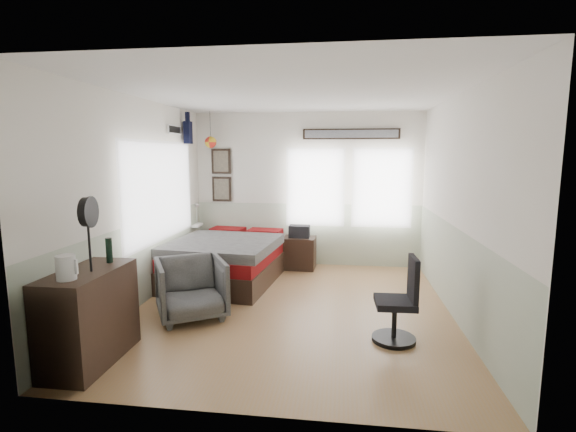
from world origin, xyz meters
name	(u,v)px	position (x,y,z in m)	size (l,w,h in m)	color
ground_plane	(292,309)	(0.00, 0.00, -0.01)	(4.00, 4.50, 0.01)	#AD7E4C
room_shell	(288,183)	(-0.08, 0.19, 1.61)	(4.02, 4.52, 2.71)	silver
wall_decor	(242,147)	(-1.10, 1.96, 2.10)	(3.55, 1.32, 1.44)	#2F2016
bed	(229,259)	(-1.14, 1.14, 0.33)	(1.69, 2.25, 0.67)	#2F2016
dresser	(90,316)	(-1.74, -1.62, 0.45)	(0.48, 1.00, 0.90)	#2F2016
armchair	(191,288)	(-1.18, -0.43, 0.36)	(0.78, 0.80, 0.73)	#5A5A5A
nightstand	(299,253)	(-0.10, 1.94, 0.28)	(0.55, 0.44, 0.55)	#2F2016
task_chair	(400,307)	(1.25, -0.79, 0.38)	(0.46, 0.46, 0.92)	black
kettle	(66,268)	(-1.73, -1.90, 1.01)	(0.19, 0.16, 0.22)	silver
bottle	(109,250)	(-1.68, -1.31, 1.03)	(0.06, 0.06, 0.25)	black
stand_fan	(88,213)	(-1.67, -1.64, 1.44)	(0.11, 0.29, 0.70)	black
black_bag	(299,231)	(-0.10, 1.94, 0.66)	(0.35, 0.23, 0.21)	black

